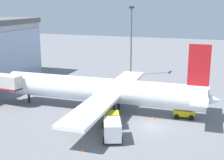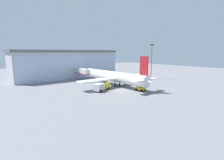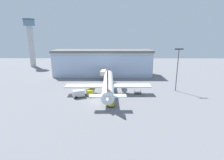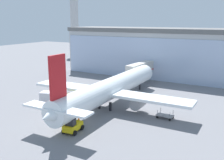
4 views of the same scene
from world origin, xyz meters
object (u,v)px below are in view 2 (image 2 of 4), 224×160
object	(u,v)px
apron_light_mast	(152,58)
pushback_tug	(141,88)
airplane	(114,77)
safety_cone_nose	(127,89)
safety_cone_wingtip	(85,91)
baggage_cart	(135,82)
jet_bridge	(81,71)
catering_truck	(102,87)

from	to	relation	value
apron_light_mast	pushback_tug	distance (m)	31.79
airplane	safety_cone_nose	size ratio (longest dim) A/B	67.98
apron_light_mast	safety_cone_wingtip	size ratio (longest dim) A/B	30.66
baggage_cart	apron_light_mast	bearing A→B (deg)	16.23
safety_cone_wingtip	apron_light_mast	bearing A→B (deg)	7.95
airplane	safety_cone_wingtip	distance (m)	15.27
baggage_cart	airplane	bearing A→B (deg)	179.05
pushback_tug	jet_bridge	bearing A→B (deg)	-0.89
jet_bridge	pushback_tug	size ratio (longest dim) A/B	4.13
catering_truck	baggage_cart	xyz separation A→B (m)	(20.52, 3.85, -0.97)
apron_light_mast	airplane	distance (m)	27.94
catering_truck	safety_cone_nose	xyz separation A→B (m)	(8.14, -4.02, -1.19)
apron_light_mast	baggage_cart	world-z (taller)	apron_light_mast
apron_light_mast	baggage_cart	bearing A→B (deg)	-166.32
safety_cone_wingtip	catering_truck	bearing A→B (deg)	-18.87
airplane	pushback_tug	xyz separation A→B (m)	(1.18, -13.05, -2.57)
pushback_tug	safety_cone_nose	size ratio (longest dim) A/B	6.18
jet_bridge	safety_cone_wingtip	world-z (taller)	jet_bridge
jet_bridge	baggage_cart	distance (m)	26.33
safety_cone_wingtip	pushback_tug	bearing A→B (deg)	-33.18
jet_bridge	catering_truck	world-z (taller)	jet_bridge
jet_bridge	apron_light_mast	bearing A→B (deg)	-117.34
safety_cone_nose	catering_truck	bearing A→B (deg)	153.69
baggage_cart	safety_cone_wingtip	size ratio (longest dim) A/B	5.22
apron_light_mast	safety_cone_wingtip	world-z (taller)	apron_light_mast
airplane	catering_truck	xyz separation A→B (m)	(-9.24, -4.54, -2.08)
apron_light_mast	safety_cone_wingtip	distance (m)	43.18
jet_bridge	apron_light_mast	size ratio (longest dim) A/B	0.83
apron_light_mast	catering_truck	xyz separation A→B (m)	(-36.20, -7.67, -8.67)
airplane	catering_truck	size ratio (longest dim) A/B	4.92
apron_light_mast	safety_cone_nose	world-z (taller)	apron_light_mast
safety_cone_wingtip	airplane	bearing A→B (deg)	10.37
airplane	safety_cone_wingtip	xyz separation A→B (m)	(-14.67, -2.69, -3.27)
apron_light_mast	catering_truck	size ratio (longest dim) A/B	2.22
baggage_cart	pushback_tug	size ratio (longest dim) A/B	0.84
jet_bridge	pushback_tug	world-z (taller)	jet_bridge
pushback_tug	safety_cone_wingtip	world-z (taller)	pushback_tug
safety_cone_nose	apron_light_mast	bearing A→B (deg)	22.62
airplane	safety_cone_nose	distance (m)	9.23
pushback_tug	catering_truck	bearing A→B (deg)	43.54
jet_bridge	safety_cone_wingtip	size ratio (longest dim) A/B	25.55
catering_truck	safety_cone_nose	size ratio (longest dim) A/B	13.81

